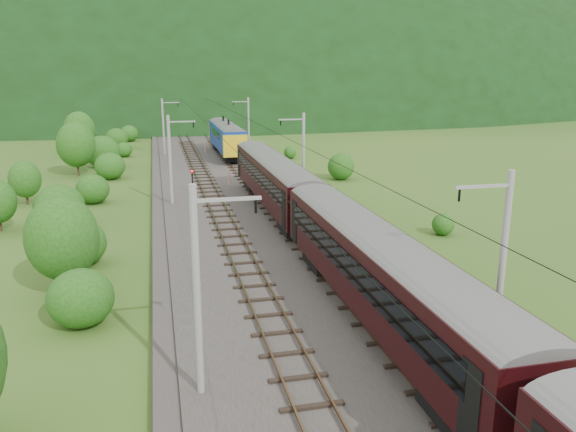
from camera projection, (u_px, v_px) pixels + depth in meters
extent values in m
plane|color=#2D5219|center=(356.00, 379.00, 22.68)|extent=(600.00, 600.00, 0.00)
cube|color=#38332D|center=(296.00, 286.00, 32.07)|extent=(14.00, 220.00, 0.30)
cube|color=brown|center=(242.00, 285.00, 31.29)|extent=(0.08, 220.00, 0.15)
cube|color=brown|center=(267.00, 283.00, 31.61)|extent=(0.08, 220.00, 0.15)
cube|color=black|center=(255.00, 286.00, 31.48)|extent=(2.40, 220.00, 0.12)
cube|color=brown|center=(324.00, 278.00, 32.35)|extent=(0.08, 220.00, 0.15)
cube|color=brown|center=(348.00, 276.00, 32.67)|extent=(0.08, 220.00, 0.15)
cube|color=black|center=(336.00, 279.00, 32.54)|extent=(2.40, 220.00, 0.12)
cylinder|color=gray|center=(197.00, 293.00, 20.23)|extent=(0.28, 0.28, 8.00)
cube|color=gray|center=(228.00, 199.00, 19.64)|extent=(2.40, 0.12, 0.12)
cylinder|color=black|center=(256.00, 206.00, 19.94)|extent=(0.10, 0.10, 0.50)
cylinder|color=gray|center=(170.00, 160.00, 50.38)|extent=(0.28, 0.28, 8.00)
cube|color=gray|center=(182.00, 122.00, 49.80)|extent=(2.40, 0.12, 0.12)
cylinder|color=black|center=(193.00, 125.00, 50.09)|extent=(0.10, 0.10, 0.50)
cylinder|color=gray|center=(163.00, 127.00, 80.54)|extent=(0.28, 0.28, 8.00)
cube|color=gray|center=(171.00, 103.00, 79.95)|extent=(2.40, 0.12, 0.12)
cylinder|color=black|center=(178.00, 105.00, 80.25)|extent=(0.10, 0.10, 0.50)
cylinder|color=gray|center=(160.00, 112.00, 110.70)|extent=(0.28, 0.28, 8.00)
cube|color=gray|center=(166.00, 94.00, 110.11)|extent=(2.40, 0.12, 0.12)
cylinder|color=black|center=(171.00, 95.00, 110.41)|extent=(0.10, 0.10, 0.50)
cylinder|color=gray|center=(159.00, 103.00, 140.85)|extent=(0.28, 0.28, 8.00)
cube|color=gray|center=(163.00, 89.00, 140.27)|extent=(2.40, 0.12, 0.12)
cylinder|color=black|center=(167.00, 90.00, 140.56)|extent=(0.10, 0.10, 0.50)
cylinder|color=gray|center=(502.00, 266.00, 22.97)|extent=(0.28, 0.28, 8.00)
cube|color=gray|center=(483.00, 186.00, 21.86)|extent=(2.40, 0.12, 0.12)
cylinder|color=black|center=(459.00, 195.00, 21.71)|extent=(0.10, 0.10, 0.50)
cylinder|color=gray|center=(303.00, 155.00, 53.13)|extent=(0.28, 0.28, 8.00)
cube|color=gray|center=(291.00, 119.00, 52.01)|extent=(2.40, 0.12, 0.12)
cylinder|color=black|center=(281.00, 123.00, 51.87)|extent=(0.10, 0.10, 0.50)
cylinder|color=gray|center=(249.00, 125.00, 83.29)|extent=(0.28, 0.28, 8.00)
cube|color=gray|center=(240.00, 102.00, 82.17)|extent=(2.40, 0.12, 0.12)
cylinder|color=black|center=(233.00, 104.00, 82.02)|extent=(0.10, 0.10, 0.50)
cylinder|color=gray|center=(223.00, 111.00, 113.44)|extent=(0.28, 0.28, 8.00)
cube|color=gray|center=(216.00, 93.00, 112.32)|extent=(2.40, 0.12, 0.12)
cylinder|color=black|center=(212.00, 95.00, 112.18)|extent=(0.10, 0.10, 0.50)
cylinder|color=gray|center=(208.00, 102.00, 143.60)|extent=(0.28, 0.28, 8.00)
cube|color=gray|center=(203.00, 89.00, 142.48)|extent=(2.40, 0.12, 0.12)
cylinder|color=black|center=(199.00, 90.00, 142.33)|extent=(0.10, 0.10, 0.50)
cylinder|color=black|center=(253.00, 167.00, 29.79)|extent=(0.03, 198.00, 0.03)
cylinder|color=black|center=(339.00, 164.00, 30.85)|extent=(0.03, 198.00, 0.03)
ellipsoid|color=black|center=(169.00, 97.00, 267.70)|extent=(504.00, 360.00, 244.00)
cube|color=black|center=(380.00, 272.00, 25.89)|extent=(3.03, 22.97, 3.13)
cylinder|color=slate|center=(381.00, 243.00, 25.54)|extent=(3.03, 22.85, 3.03)
cube|color=black|center=(349.00, 267.00, 25.46)|extent=(0.05, 20.21, 1.20)
cube|color=black|center=(411.00, 262.00, 26.14)|extent=(0.05, 20.21, 1.20)
cube|color=black|center=(469.00, 410.00, 18.82)|extent=(2.30, 3.34, 0.94)
cube|color=black|center=(328.00, 259.00, 33.98)|extent=(2.30, 3.34, 0.94)
cube|color=black|center=(274.00, 179.00, 48.31)|extent=(3.03, 22.97, 3.13)
cylinder|color=slate|center=(274.00, 162.00, 47.96)|extent=(3.03, 22.85, 3.03)
cube|color=black|center=(257.00, 175.00, 47.88)|extent=(0.05, 20.21, 1.20)
cube|color=black|center=(291.00, 174.00, 48.56)|extent=(0.05, 20.21, 1.20)
cube|color=black|center=(297.00, 226.00, 41.25)|extent=(2.30, 3.34, 0.94)
cube|color=black|center=(258.00, 184.00, 56.40)|extent=(2.30, 3.34, 0.94)
cube|color=#13379C|center=(226.00, 136.00, 79.59)|extent=(3.03, 18.79, 3.13)
cylinder|color=slate|center=(226.00, 126.00, 79.24)|extent=(3.03, 18.70, 3.03)
cube|color=black|center=(215.00, 134.00, 79.15)|extent=(0.05, 16.54, 1.20)
cube|color=black|center=(237.00, 133.00, 79.83)|extent=(0.05, 16.54, 1.20)
cube|color=black|center=(233.00, 157.00, 73.90)|extent=(2.30, 3.34, 0.94)
cube|color=black|center=(221.00, 145.00, 86.30)|extent=(2.30, 3.34, 0.94)
cube|color=gold|center=(219.00, 131.00, 88.31)|extent=(3.09, 0.50, 2.82)
cube|color=gold|center=(235.00, 146.00, 70.97)|extent=(3.09, 0.50, 2.82)
cube|color=black|center=(223.00, 119.00, 81.88)|extent=(0.08, 1.60, 0.94)
cylinder|color=red|center=(205.00, 147.00, 83.41)|extent=(0.17, 0.17, 1.59)
cylinder|color=red|center=(229.00, 178.00, 59.95)|extent=(0.14, 0.14, 1.29)
cylinder|color=black|center=(192.00, 182.00, 55.96)|extent=(0.14, 0.14, 2.04)
sphere|color=red|center=(192.00, 171.00, 55.69)|extent=(0.25, 0.25, 0.25)
ellipsoid|color=#1F4612|center=(81.00, 298.00, 27.06)|extent=(3.18, 3.18, 2.87)
ellipsoid|color=#1F4612|center=(81.00, 243.00, 35.61)|extent=(3.24, 3.24, 2.91)
ellipsoid|color=#1F4612|center=(59.00, 207.00, 43.91)|extent=(3.89, 3.89, 3.51)
ellipsoid|color=#1F4612|center=(93.00, 189.00, 52.32)|extent=(3.06, 3.06, 2.75)
ellipsoid|color=#1F4612|center=(110.00, 166.00, 63.99)|extent=(3.43, 3.43, 3.09)
ellipsoid|color=#1F4612|center=(102.00, 152.00, 71.83)|extent=(4.52, 4.52, 4.07)
ellipsoid|color=#1F4612|center=(124.00, 150.00, 80.82)|extent=(2.37, 2.37, 2.13)
ellipsoid|color=#1F4612|center=(116.00, 138.00, 89.35)|extent=(3.62, 3.62, 3.26)
ellipsoid|color=#1F4612|center=(129.00, 133.00, 98.51)|extent=(3.16, 3.16, 2.85)
ellipsoid|color=#1F4612|center=(143.00, 128.00, 109.13)|extent=(2.79, 2.79, 2.51)
cylinder|color=black|center=(65.00, 268.00, 30.90)|extent=(0.24, 0.24, 3.04)
ellipsoid|color=#1F4612|center=(62.00, 238.00, 30.46)|extent=(3.91, 3.91, 4.69)
cylinder|color=black|center=(26.00, 193.00, 52.00)|extent=(0.24, 0.24, 2.24)
ellipsoid|color=#1F4612|center=(25.00, 179.00, 51.68)|extent=(2.88, 2.88, 3.45)
cylinder|color=black|center=(77.00, 161.00, 66.25)|extent=(0.24, 0.24, 3.45)
ellipsoid|color=#1F4612|center=(76.00, 145.00, 65.76)|extent=(4.43, 4.43, 5.32)
cylinder|color=black|center=(81.00, 144.00, 81.83)|extent=(0.24, 0.24, 3.49)
ellipsoid|color=#1F4612|center=(79.00, 130.00, 81.33)|extent=(4.49, 4.49, 5.38)
ellipsoid|color=#1F4612|center=(443.00, 226.00, 42.31)|extent=(1.68, 1.68, 1.51)
ellipsoid|color=#1F4612|center=(341.00, 168.00, 63.82)|extent=(3.05, 3.05, 2.74)
ellipsoid|color=#1F4612|center=(290.00, 153.00, 79.35)|extent=(1.76, 1.76, 1.58)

